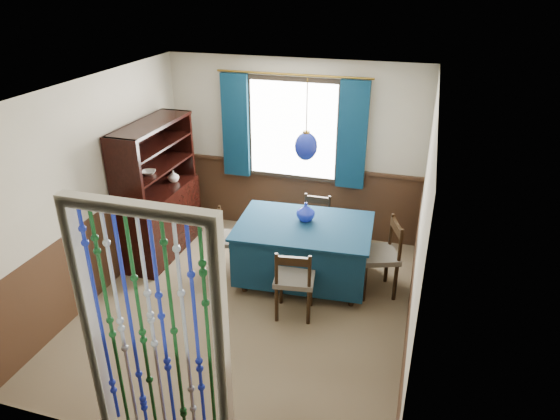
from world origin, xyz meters
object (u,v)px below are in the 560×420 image
(chair_near, at_px, (294,280))
(vase_table, at_px, (306,212))
(vase_sideboard, at_px, (173,176))
(chair_left, at_px, (227,239))
(sideboard, at_px, (160,210))
(bowl_shelf, at_px, (149,172))
(dining_table, at_px, (304,249))
(pendant_lamp, at_px, (306,146))
(chair_right, at_px, (380,255))
(chair_far, at_px, (315,225))

(chair_near, xyz_separation_m, vase_table, (-0.09, 0.84, 0.42))
(chair_near, bearing_deg, vase_sideboard, 141.30)
(chair_left, relative_size, vase_sideboard, 4.58)
(sideboard, bearing_deg, bowl_shelf, -75.04)
(sideboard, distance_m, vase_sideboard, 0.51)
(dining_table, xyz_separation_m, pendant_lamp, (-0.00, -0.00, 1.31))
(dining_table, xyz_separation_m, vase_sideboard, (-1.96, 0.49, 0.55))
(chair_left, relative_size, sideboard, 0.44)
(chair_right, distance_m, sideboard, 2.95)
(chair_near, distance_m, chair_left, 1.29)
(dining_table, xyz_separation_m, chair_far, (-0.01, 0.69, -0.01))
(sideboard, relative_size, vase_sideboard, 10.33)
(vase_table, bearing_deg, dining_table, -83.52)
(chair_far, bearing_deg, bowl_shelf, 20.96)
(chair_right, xyz_separation_m, bowl_shelf, (-2.88, -0.13, 0.77))
(chair_left, distance_m, chair_right, 1.93)
(pendant_lamp, distance_m, vase_sideboard, 2.15)
(dining_table, relative_size, bowl_shelf, 8.83)
(vase_sideboard, bearing_deg, dining_table, -13.99)
(pendant_lamp, xyz_separation_m, vase_sideboard, (-1.96, 0.49, -0.76))
(chair_near, relative_size, chair_left, 1.08)
(bowl_shelf, xyz_separation_m, vase_sideboard, (0.00, 0.59, -0.27))
(chair_near, height_order, bowl_shelf, bowl_shelf)
(chair_right, relative_size, vase_sideboard, 5.31)
(chair_right, xyz_separation_m, pendant_lamp, (-0.92, -0.02, 1.26))
(chair_far, relative_size, pendant_lamp, 0.90)
(chair_near, distance_m, chair_right, 1.13)
(chair_left, relative_size, bowl_shelf, 4.25)
(pendant_lamp, xyz_separation_m, vase_table, (-0.01, 0.12, -0.88))
(chair_near, bearing_deg, bowl_shelf, 155.14)
(dining_table, height_order, vase_sideboard, vase_sideboard)
(sideboard, bearing_deg, vase_table, 0.51)
(chair_right, height_order, sideboard, sideboard)
(dining_table, xyz_separation_m, chair_right, (0.92, 0.02, 0.05))
(chair_near, bearing_deg, chair_far, 85.62)
(chair_near, xyz_separation_m, chair_right, (0.85, 0.74, 0.03))
(chair_left, xyz_separation_m, vase_sideboard, (-0.96, 0.49, 0.57))
(chair_left, xyz_separation_m, bowl_shelf, (-0.96, -0.10, 0.84))
(chair_left, relative_size, pendant_lamp, 0.89)
(sideboard, bearing_deg, chair_right, -1.30)
(chair_far, xyz_separation_m, sideboard, (-2.00, -0.55, 0.19))
(dining_table, xyz_separation_m, bowl_shelf, (-1.96, -0.10, 0.82))
(chair_right, bearing_deg, chair_far, 34.52)
(dining_table, bearing_deg, pendant_lamp, -149.93)
(pendant_lamp, bearing_deg, vase_sideboard, 166.01)
(chair_far, height_order, bowl_shelf, bowl_shelf)
(sideboard, distance_m, pendant_lamp, 2.32)
(chair_right, bearing_deg, sideboard, 67.49)
(vase_table, bearing_deg, chair_near, -83.96)
(pendant_lamp, distance_m, bowl_shelf, 2.02)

